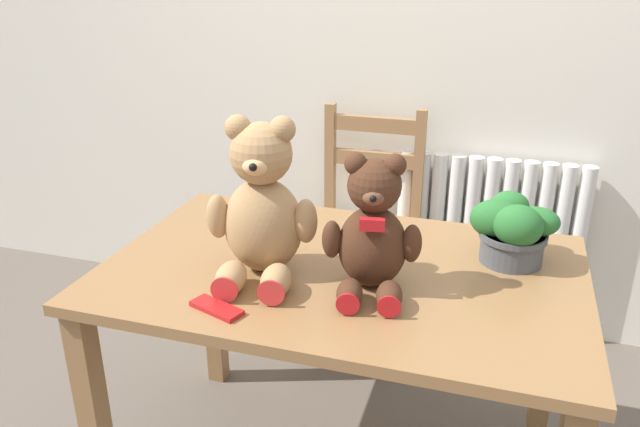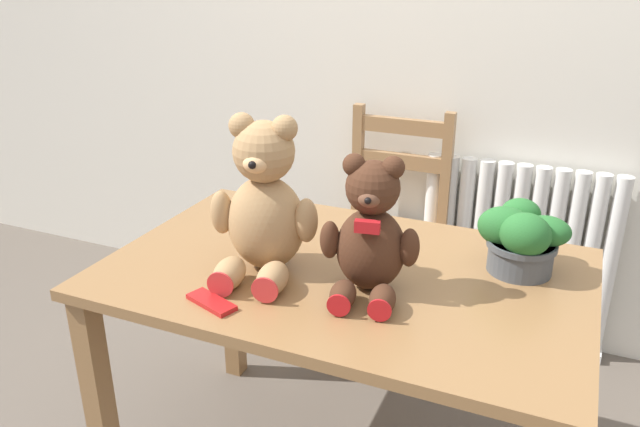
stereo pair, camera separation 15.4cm
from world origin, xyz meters
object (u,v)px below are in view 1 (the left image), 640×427
at_px(teddy_bear_left, 262,208).
at_px(chocolate_bar, 217,308).
at_px(potted_plant, 513,229).
at_px(wooden_chair_behind, 364,231).
at_px(teddy_bear_right, 373,233).

relative_size(teddy_bear_left, chocolate_bar, 3.08).
relative_size(teddy_bear_left, potted_plant, 1.78).
xyz_separation_m(wooden_chair_behind, potted_plant, (0.55, -0.65, 0.35)).
xyz_separation_m(teddy_bear_left, potted_plant, (0.61, 0.25, -0.08)).
bearing_deg(potted_plant, teddy_bear_left, -157.82).
distance_m(wooden_chair_behind, teddy_bear_left, 1.00).
xyz_separation_m(teddy_bear_left, teddy_bear_right, (0.29, 0.00, -0.03)).
relative_size(teddy_bear_left, teddy_bear_right, 1.20).
bearing_deg(teddy_bear_right, teddy_bear_left, -9.86).
bearing_deg(wooden_chair_behind, teddy_bear_right, 104.23).
distance_m(teddy_bear_right, chocolate_bar, 0.41).
xyz_separation_m(potted_plant, chocolate_bar, (-0.64, -0.47, -0.09)).
bearing_deg(wooden_chair_behind, teddy_bear_left, 86.34).
relative_size(wooden_chair_behind, teddy_bear_left, 2.30).
xyz_separation_m(teddy_bear_left, chocolate_bar, (-0.03, -0.22, -0.17)).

